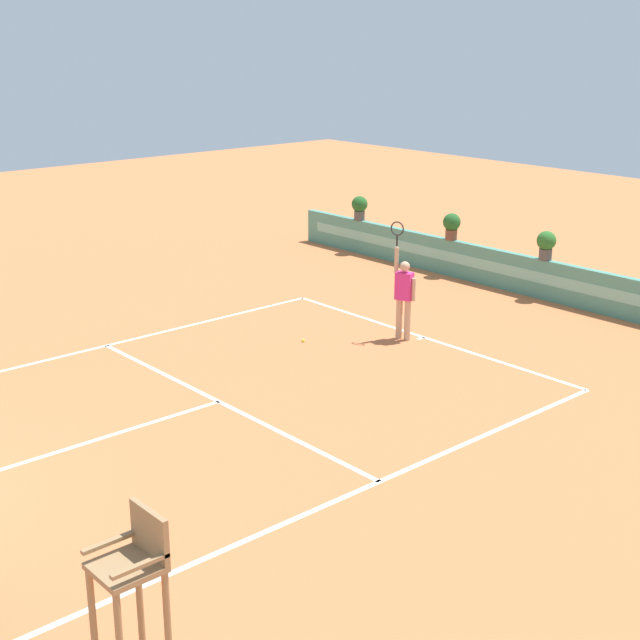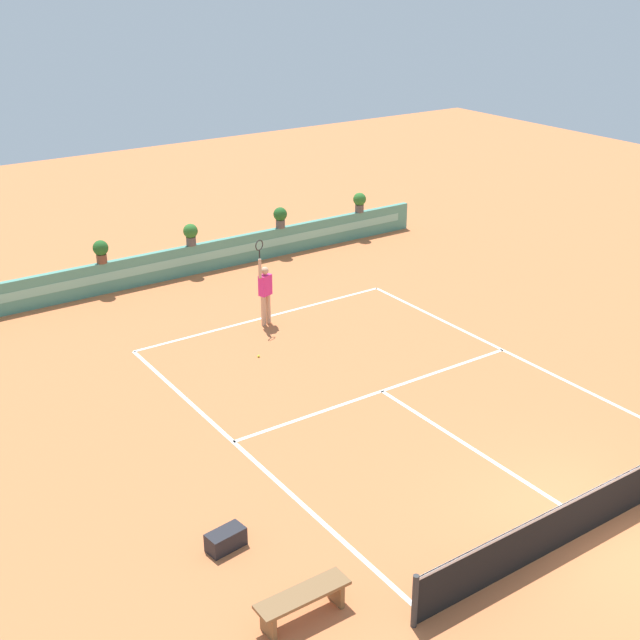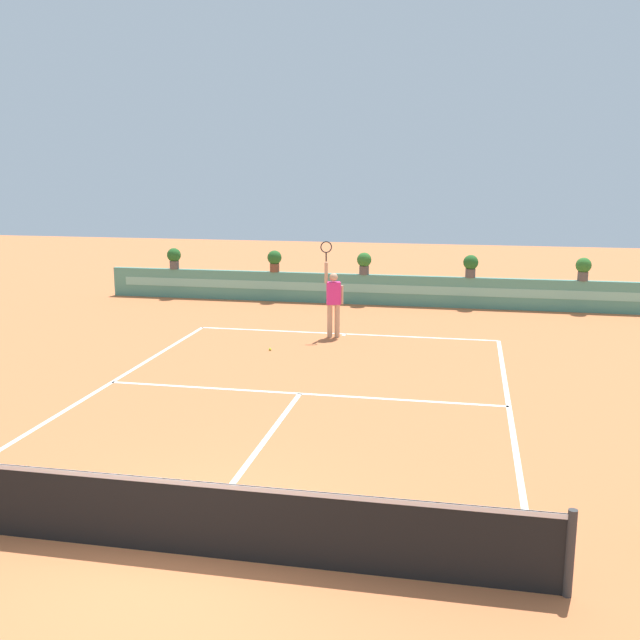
{
  "view_description": "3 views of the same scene",
  "coord_description": "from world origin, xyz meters",
  "px_view_note": "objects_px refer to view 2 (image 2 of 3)",
  "views": [
    {
      "loc": [
        12.68,
        -2.35,
        6.4
      ],
      "look_at": [
        -0.09,
        8.93,
        1.0
      ],
      "focal_mm": 51.24,
      "sensor_mm": 36.0,
      "label": 1
    },
    {
      "loc": [
        -11.38,
        -7.58,
        9.72
      ],
      "look_at": [
        -0.09,
        8.93,
        1.0
      ],
      "focal_mm": 47.05,
      "sensor_mm": 36.0,
      "label": 2
    },
    {
      "loc": [
        3.21,
        -7.52,
        4.54
      ],
      "look_at": [
        -0.09,
        8.93,
        1.0
      ],
      "focal_mm": 41.37,
      "sensor_mm": 36.0,
      "label": 3
    }
  ],
  "objects_px": {
    "potted_plant_centre": "(191,233)",
    "gear_bag": "(226,539)",
    "bench_courtside": "(303,600)",
    "potted_plant_right": "(280,216)",
    "tennis_player": "(265,290)",
    "potted_plant_left": "(101,250)",
    "potted_plant_far_right": "(360,201)",
    "tennis_ball_near_baseline": "(259,356)"
  },
  "relations": [
    {
      "from": "bench_courtside",
      "to": "tennis_ball_near_baseline",
      "type": "xyz_separation_m",
      "value": [
        4.23,
        8.58,
        -0.34
      ]
    },
    {
      "from": "bench_courtside",
      "to": "tennis_player",
      "type": "xyz_separation_m",
      "value": [
        5.52,
        10.33,
        0.67
      ]
    },
    {
      "from": "gear_bag",
      "to": "potted_plant_centre",
      "type": "distance_m",
      "value": 14.33
    },
    {
      "from": "tennis_player",
      "to": "potted_plant_left",
      "type": "bearing_deg",
      "value": 120.62
    },
    {
      "from": "potted_plant_centre",
      "to": "potted_plant_left",
      "type": "bearing_deg",
      "value": 180.0
    },
    {
      "from": "potted_plant_left",
      "to": "potted_plant_right",
      "type": "distance_m",
      "value": 6.49
    },
    {
      "from": "tennis_player",
      "to": "potted_plant_far_right",
      "type": "relative_size",
      "value": 3.57
    },
    {
      "from": "gear_bag",
      "to": "tennis_player",
      "type": "bearing_deg",
      "value": 54.9
    },
    {
      "from": "potted_plant_right",
      "to": "potted_plant_far_right",
      "type": "bearing_deg",
      "value": 0.0
    },
    {
      "from": "tennis_player",
      "to": "potted_plant_left",
      "type": "relative_size",
      "value": 3.57
    },
    {
      "from": "gear_bag",
      "to": "tennis_ball_near_baseline",
      "type": "distance_m",
      "value": 7.74
    },
    {
      "from": "gear_bag",
      "to": "tennis_ball_near_baseline",
      "type": "xyz_separation_m",
      "value": [
        4.42,
        6.36,
        -0.15
      ]
    },
    {
      "from": "tennis_ball_near_baseline",
      "to": "gear_bag",
      "type": "bearing_deg",
      "value": -124.79
    },
    {
      "from": "potted_plant_centre",
      "to": "gear_bag",
      "type": "bearing_deg",
      "value": -114.09
    },
    {
      "from": "tennis_player",
      "to": "tennis_ball_near_baseline",
      "type": "height_order",
      "value": "tennis_player"
    },
    {
      "from": "gear_bag",
      "to": "potted_plant_far_right",
      "type": "relative_size",
      "value": 0.97
    },
    {
      "from": "bench_courtside",
      "to": "tennis_ball_near_baseline",
      "type": "bearing_deg",
      "value": 63.74
    },
    {
      "from": "gear_bag",
      "to": "potted_plant_far_right",
      "type": "height_order",
      "value": "potted_plant_far_right"
    },
    {
      "from": "potted_plant_far_right",
      "to": "tennis_ball_near_baseline",
      "type": "bearing_deg",
      "value": -141.14
    },
    {
      "from": "tennis_ball_near_baseline",
      "to": "potted_plant_left",
      "type": "height_order",
      "value": "potted_plant_left"
    },
    {
      "from": "potted_plant_left",
      "to": "potted_plant_far_right",
      "type": "xyz_separation_m",
      "value": [
        9.93,
        0.0,
        0.0
      ]
    },
    {
      "from": "bench_courtside",
      "to": "potted_plant_right",
      "type": "height_order",
      "value": "potted_plant_right"
    },
    {
      "from": "tennis_player",
      "to": "tennis_ball_near_baseline",
      "type": "bearing_deg",
      "value": -126.19
    },
    {
      "from": "tennis_ball_near_baseline",
      "to": "potted_plant_far_right",
      "type": "xyz_separation_m",
      "value": [
        8.29,
        6.68,
        1.38
      ]
    },
    {
      "from": "tennis_ball_near_baseline",
      "to": "potted_plant_far_right",
      "type": "bearing_deg",
      "value": 38.86
    },
    {
      "from": "potted_plant_centre",
      "to": "potted_plant_right",
      "type": "distance_m",
      "value": 3.44
    },
    {
      "from": "tennis_ball_near_baseline",
      "to": "potted_plant_far_right",
      "type": "height_order",
      "value": "potted_plant_far_right"
    },
    {
      "from": "tennis_player",
      "to": "potted_plant_right",
      "type": "distance_m",
      "value": 6.1
    },
    {
      "from": "potted_plant_right",
      "to": "potted_plant_left",
      "type": "bearing_deg",
      "value": 180.0
    },
    {
      "from": "potted_plant_left",
      "to": "potted_plant_right",
      "type": "xyz_separation_m",
      "value": [
        6.49,
        0.0,
        0.0
      ]
    },
    {
      "from": "tennis_player",
      "to": "potted_plant_left",
      "type": "distance_m",
      "value": 5.74
    },
    {
      "from": "bench_courtside",
      "to": "potted_plant_centre",
      "type": "height_order",
      "value": "potted_plant_centre"
    },
    {
      "from": "gear_bag",
      "to": "potted_plant_far_right",
      "type": "xyz_separation_m",
      "value": [
        12.71,
        13.04,
        1.23
      ]
    },
    {
      "from": "bench_courtside",
      "to": "gear_bag",
      "type": "relative_size",
      "value": 2.29
    },
    {
      "from": "bench_courtside",
      "to": "tennis_ball_near_baseline",
      "type": "distance_m",
      "value": 9.58
    },
    {
      "from": "bench_courtside",
      "to": "potted_plant_left",
      "type": "bearing_deg",
      "value": 80.34
    },
    {
      "from": "gear_bag",
      "to": "potted_plant_centre",
      "type": "bearing_deg",
      "value": 65.91
    },
    {
      "from": "potted_plant_left",
      "to": "potted_plant_right",
      "type": "relative_size",
      "value": 1.0
    },
    {
      "from": "tennis_player",
      "to": "potted_plant_right",
      "type": "height_order",
      "value": "tennis_player"
    },
    {
      "from": "bench_courtside",
      "to": "potted_plant_far_right",
      "type": "xyz_separation_m",
      "value": [
        12.53,
        15.26,
        1.04
      ]
    },
    {
      "from": "gear_bag",
      "to": "potted_plant_right",
      "type": "xyz_separation_m",
      "value": [
        9.27,
        13.04,
        1.23
      ]
    },
    {
      "from": "tennis_ball_near_baseline",
      "to": "potted_plant_far_right",
      "type": "relative_size",
      "value": 0.09
    }
  ]
}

